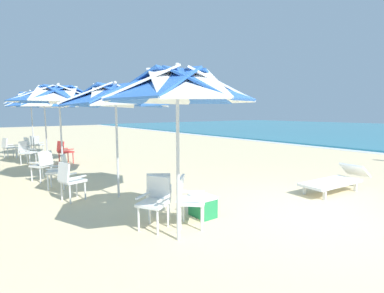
# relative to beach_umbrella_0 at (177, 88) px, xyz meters

# --- Properties ---
(ground_plane) EXTENTS (80.00, 80.00, 0.00)m
(ground_plane) POSITION_rel_beach_umbrella_0_xyz_m (0.77, 2.61, -2.28)
(ground_plane) COLOR beige
(beach_umbrella_0) EXTENTS (2.22, 2.22, 2.63)m
(beach_umbrella_0) POSITION_rel_beach_umbrella_0_xyz_m (0.00, 0.00, 0.00)
(beach_umbrella_0) COLOR silver
(beach_umbrella_0) RESTS_ON ground
(plastic_chair_0) EXTENTS (0.63, 0.63, 0.87)m
(plastic_chair_0) POSITION_rel_beach_umbrella_0_xyz_m (-0.35, 0.45, -1.79)
(plastic_chair_0) COLOR white
(plastic_chair_0) RESTS_ON ground
(plastic_chair_1) EXTENTS (0.60, 0.62, 0.87)m
(plastic_chair_1) POSITION_rel_beach_umbrella_0_xyz_m (-0.62, -0.03, -1.79)
(plastic_chair_1) COLOR white
(plastic_chair_1) RESTS_ON ground
(plastic_chair_2) EXTENTS (0.63, 0.62, 0.87)m
(plastic_chair_2) POSITION_rel_beach_umbrella_0_xyz_m (-0.95, 0.24, -1.79)
(plastic_chair_2) COLOR white
(plastic_chair_2) RESTS_ON ground
(beach_umbrella_1) EXTENTS (2.41, 2.41, 2.61)m
(beach_umbrella_1) POSITION_rel_beach_umbrella_0_xyz_m (-2.62, 0.17, -0.01)
(beach_umbrella_1) COLOR silver
(beach_umbrella_1) RESTS_ON ground
(plastic_chair_3) EXTENTS (0.53, 0.56, 0.87)m
(plastic_chair_3) POSITION_rel_beach_umbrella_0_xyz_m (-3.02, -0.77, -1.79)
(plastic_chair_3) COLOR white
(plastic_chair_3) RESTS_ON ground
(beach_umbrella_2) EXTENTS (2.57, 2.57, 2.74)m
(beach_umbrella_2) POSITION_rel_beach_umbrella_0_xyz_m (-5.17, -0.41, 0.12)
(beach_umbrella_2) COLOR silver
(beach_umbrella_2) RESTS_ON ground
(plastic_chair_4) EXTENTS (0.57, 0.59, 0.87)m
(plastic_chair_4) POSITION_rel_beach_umbrella_0_xyz_m (-4.26, -0.70, -1.79)
(plastic_chair_4) COLOR white
(plastic_chair_4) RESTS_ON ground
(plastic_chair_5) EXTENTS (0.61, 0.60, 0.87)m
(plastic_chair_5) POSITION_rel_beach_umbrella_0_xyz_m (-5.36, -0.89, -1.79)
(plastic_chair_5) COLOR white
(plastic_chair_5) RESTS_ON ground
(beach_umbrella_3) EXTENTS (2.44, 2.44, 2.75)m
(beach_umbrella_3) POSITION_rel_beach_umbrella_0_xyz_m (-8.16, -0.24, 0.08)
(beach_umbrella_3) COLOR silver
(beach_umbrella_3) RESTS_ON ground
(plastic_chair_6) EXTENTS (0.54, 0.57, 0.87)m
(plastic_chair_6) POSITION_rel_beach_umbrella_0_xyz_m (-7.87, 0.28, -1.79)
(plastic_chair_6) COLOR red
(plastic_chair_6) RESTS_ON ground
(plastic_chair_7) EXTENTS (0.63, 0.63, 0.87)m
(plastic_chair_7) POSITION_rel_beach_umbrella_0_xyz_m (-8.62, -0.87, -1.79)
(plastic_chair_7) COLOR white
(plastic_chair_7) RESTS_ON ground
(beach_umbrella_4) EXTENTS (1.99, 1.99, 2.89)m
(beach_umbrella_4) POSITION_rel_beach_umbrella_0_xyz_m (-10.68, -0.30, 0.19)
(beach_umbrella_4) COLOR silver
(beach_umbrella_4) RESTS_ON ground
(plastic_chair_8) EXTENTS (0.54, 0.56, 0.87)m
(plastic_chair_8) POSITION_rel_beach_umbrella_0_xyz_m (-10.32, -0.72, -1.79)
(plastic_chair_8) COLOR white
(plastic_chair_8) RESTS_ON ground
(plastic_chair_9) EXTENTS (0.63, 0.63, 0.87)m
(plastic_chair_9) POSITION_rel_beach_umbrella_0_xyz_m (-11.10, -0.14, -1.79)
(plastic_chair_9) COLOR white
(plastic_chair_9) RESTS_ON ground
(plastic_chair_10) EXTENTS (0.55, 0.57, 0.87)m
(plastic_chair_10) POSITION_rel_beach_umbrella_0_xyz_m (-10.72, -1.25, -1.79)
(plastic_chair_10) COLOR white
(plastic_chair_10) RESTS_ON ground
(sun_lounger_1) EXTENTS (0.82, 2.19, 0.62)m
(sun_lounger_1) POSITION_rel_beach_umbrella_0_xyz_m (0.17, 4.58, -2.00)
(sun_lounger_1) COLOR white
(sun_lounger_1) RESTS_ON ground
(cooler_box) EXTENTS (0.50, 0.34, 0.40)m
(cooler_box) POSITION_rel_beach_umbrella_0_xyz_m (-0.54, 0.93, -2.08)
(cooler_box) COLOR #238C4C
(cooler_box) RESTS_ON ground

